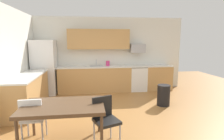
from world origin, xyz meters
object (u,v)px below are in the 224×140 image
(microwave, at_px, (137,48))
(chair_far_side, at_px, (33,116))
(refrigerator, at_px, (45,68))
(trash_bin, at_px, (164,95))
(oven_range, at_px, (137,78))
(kettle, at_px, (108,64))
(chair_near_table, at_px, (105,117))
(dining_table, at_px, (63,108))

(microwave, bearing_deg, chair_far_side, -130.20)
(refrigerator, distance_m, chair_far_side, 3.21)
(microwave, distance_m, trash_bin, 2.22)
(chair_far_side, bearing_deg, oven_range, 48.94)
(refrigerator, relative_size, trash_bin, 3.12)
(trash_bin, bearing_deg, kettle, 129.24)
(microwave, xyz_separation_m, kettle, (-1.11, -0.05, -0.55))
(refrigerator, bearing_deg, kettle, 3.38)
(chair_near_table, bearing_deg, dining_table, 174.98)
(refrigerator, relative_size, oven_range, 2.06)
(refrigerator, distance_m, dining_table, 3.44)
(dining_table, bearing_deg, oven_range, 56.10)
(oven_range, bearing_deg, dining_table, -123.90)
(trash_bin, bearing_deg, dining_table, -147.12)
(microwave, xyz_separation_m, chair_near_table, (-1.53, -3.51, -1.06))
(chair_near_table, xyz_separation_m, kettle, (0.42, 3.46, 0.52))
(chair_near_table, distance_m, chair_far_side, 1.29)
(dining_table, distance_m, kettle, 3.60)
(trash_bin, bearing_deg, chair_near_table, -136.94)
(trash_bin, bearing_deg, microwave, 99.84)
(microwave, xyz_separation_m, trash_bin, (0.31, -1.79, -1.27))
(chair_far_side, bearing_deg, microwave, 49.80)
(oven_range, distance_m, chair_near_table, 3.73)
(refrigerator, relative_size, chair_near_table, 2.20)
(refrigerator, bearing_deg, chair_near_table, -61.83)
(chair_far_side, height_order, trash_bin, chair_far_side)
(kettle, bearing_deg, microwave, 2.58)
(oven_range, distance_m, microwave, 1.12)
(trash_bin, bearing_deg, refrigerator, 156.01)
(microwave, height_order, dining_table, microwave)
(chair_far_side, relative_size, kettle, 4.25)
(kettle, bearing_deg, refrigerator, -176.62)
(dining_table, height_order, kettle, kettle)
(chair_far_side, relative_size, trash_bin, 1.42)
(refrigerator, relative_size, chair_far_side, 2.20)
(trash_bin, height_order, kettle, kettle)
(dining_table, bearing_deg, microwave, 56.87)
(dining_table, distance_m, trash_bin, 3.07)
(microwave, height_order, trash_bin, microwave)
(refrigerator, distance_m, oven_range, 3.35)
(trash_bin, distance_m, kettle, 2.36)
(oven_range, bearing_deg, chair_near_table, -114.14)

